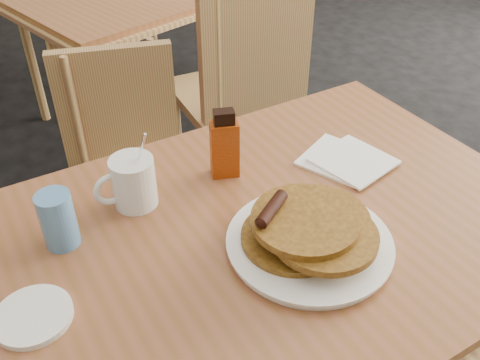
% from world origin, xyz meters
% --- Properties ---
extents(main_table, '(1.28, 0.88, 0.75)m').
position_xyz_m(main_table, '(-0.01, -0.03, 0.71)').
color(main_table, brown).
rests_on(main_table, floor).
extents(chair_main_far, '(0.47, 0.48, 0.83)m').
position_xyz_m(chair_main_far, '(-0.03, 0.71, 0.49)').
color(chair_main_far, tan).
rests_on(chair_main_far, floor).
extents(chair_neighbor_near, '(0.45, 0.45, 0.94)m').
position_xyz_m(chair_neighbor_near, '(0.48, 0.89, 0.56)').
color(chair_neighbor_near, tan).
rests_on(chair_neighbor_near, floor).
extents(pancake_plate, '(0.32, 0.32, 0.10)m').
position_xyz_m(pancake_plate, '(0.05, -0.12, 0.78)').
color(pancake_plate, white).
rests_on(pancake_plate, main_table).
extents(coffee_mug, '(0.13, 0.09, 0.17)m').
position_xyz_m(coffee_mug, '(-0.20, 0.17, 0.81)').
color(coffee_mug, white).
rests_on(coffee_mug, main_table).
extents(syrup_bottle, '(0.07, 0.06, 0.16)m').
position_xyz_m(syrup_bottle, '(0.02, 0.17, 0.83)').
color(syrup_bottle, '#770807').
rests_on(syrup_bottle, main_table).
extents(napkin_stack, '(0.22, 0.23, 0.01)m').
position_xyz_m(napkin_stack, '(0.29, 0.07, 0.76)').
color(napkin_stack, white).
rests_on(napkin_stack, main_table).
extents(blue_tumbler, '(0.07, 0.07, 0.12)m').
position_xyz_m(blue_tumbler, '(-0.36, 0.12, 0.81)').
color(blue_tumbler, '#5186BF').
rests_on(blue_tumbler, main_table).
extents(side_saucer, '(0.15, 0.15, 0.01)m').
position_xyz_m(side_saucer, '(-0.45, -0.04, 0.76)').
color(side_saucer, white).
rests_on(side_saucer, main_table).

